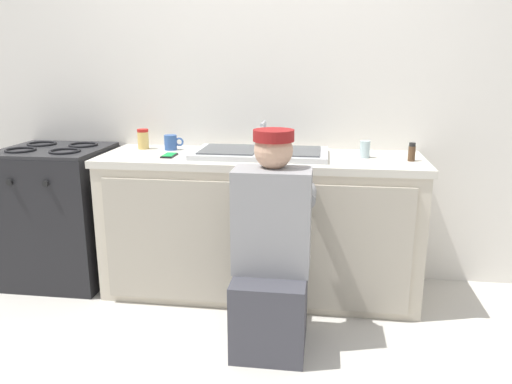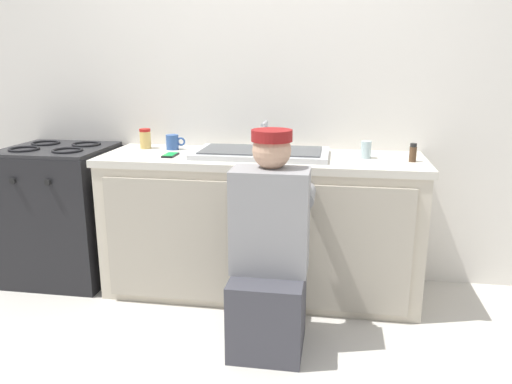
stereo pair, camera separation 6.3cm
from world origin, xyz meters
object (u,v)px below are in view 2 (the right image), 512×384
Objects in this scene: condiment_jar at (145,139)px; coffee_mug at (173,142)px; plumber_person at (269,260)px; spice_bottle_pepper at (413,153)px; sink_double_basin at (261,152)px; stove_range at (63,213)px; water_glass at (366,150)px; cell_phone at (170,155)px.

coffee_mug is (0.19, -0.01, -0.02)m from condiment_jar.
plumber_person is at bearing -45.61° from coffee_mug.
coffee_mug is 1.48m from spice_bottle_pepper.
stove_range is (-1.34, -0.00, -0.45)m from sink_double_basin.
plumber_person reaches higher than sink_double_basin.
water_glass is (0.48, 0.64, 0.46)m from plumber_person.
sink_double_basin is 0.80m from condiment_jar.
water_glass is at bearing -4.87° from coffee_mug.
cell_phone is 1.16m from water_glass.
condiment_jar is 1.28× the size of water_glass.
condiment_jar is 0.34m from cell_phone.
condiment_jar is at bearing 170.23° from sink_double_basin.
stove_range is 0.75m from condiment_jar.
sink_double_basin is 0.72× the size of plumber_person.
spice_bottle_pepper reaches higher than cell_phone.
plumber_person is at bearing -77.69° from sink_double_basin.
plumber_person is 10.52× the size of spice_bottle_pepper.
spice_bottle_pepper reaches higher than stove_range.
condiment_jar is at bearing 136.50° from cell_phone.
condiment_jar is (-0.78, 0.13, 0.05)m from sink_double_basin.
condiment_jar is 1.22× the size of spice_bottle_pepper.
water_glass is (1.40, -0.11, -0.01)m from condiment_jar.
sink_double_basin reaches higher than spice_bottle_pepper.
coffee_mug is (-0.73, 0.75, 0.46)m from plumber_person.
plumber_person is at bearing -141.93° from spice_bottle_pepper.
plumber_person is 1.28m from condiment_jar.
stove_range is 0.91m from cell_phone.
condiment_jar is (0.55, 0.14, 0.49)m from stove_range.
coffee_mug is at bearing 175.13° from water_glass.
condiment_jar reaches higher than stove_range.
plumber_person is 1.14m from coffee_mug.
plumber_person is (1.47, -0.62, 0.02)m from stove_range.
condiment_jar reaches higher than coffee_mug.
coffee_mug is 1.26× the size of water_glass.
stove_range is at bearing -179.34° from water_glass.
condiment_jar is at bearing 176.47° from coffee_mug.
sink_double_basin is at bearing 102.31° from plumber_person.
plumber_person reaches higher than coffee_mug.
stove_range is 0.81× the size of plumber_person.
sink_double_basin is 7.62× the size of spice_bottle_pepper.
sink_double_basin is 1.41m from stove_range.
stove_range is 8.56× the size of spice_bottle_pepper.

